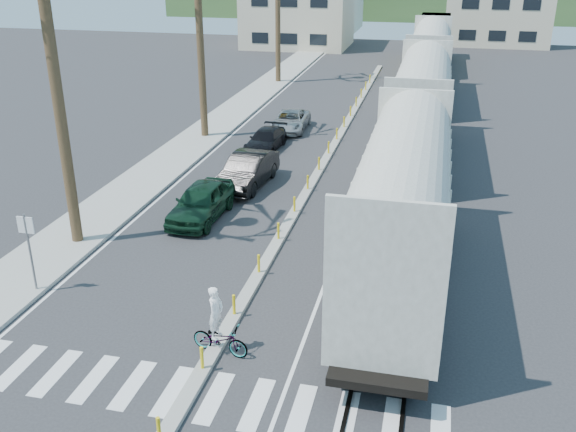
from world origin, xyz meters
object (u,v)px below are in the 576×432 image
(car_lead, at_px, (201,202))
(cyclist, at_px, (219,333))
(street_sign, at_px, (28,242))
(car_second, at_px, (248,170))

(car_lead, relative_size, cyclist, 2.16)
(street_sign, bearing_deg, car_lead, 66.04)
(street_sign, height_order, car_lead, street_sign)
(car_second, height_order, cyclist, cyclist)
(street_sign, bearing_deg, cyclist, -14.74)
(car_second, bearing_deg, street_sign, -104.81)
(street_sign, distance_m, car_lead, 8.38)
(car_lead, distance_m, car_second, 4.59)
(street_sign, relative_size, car_second, 0.58)
(street_sign, height_order, car_second, street_sign)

